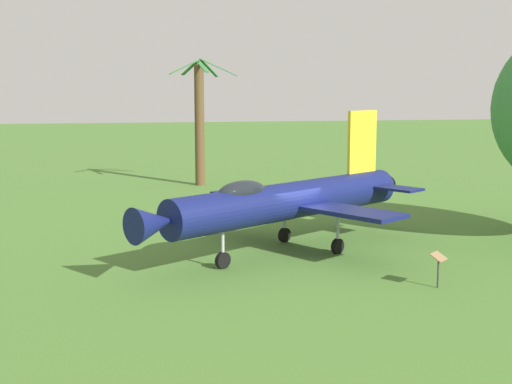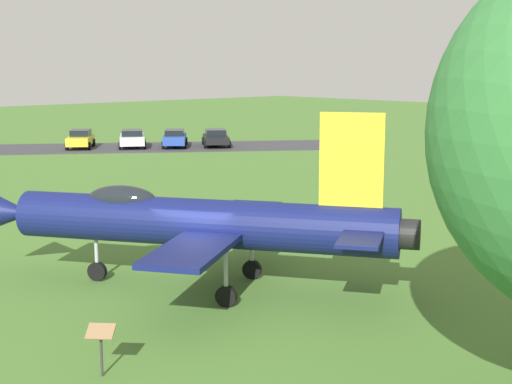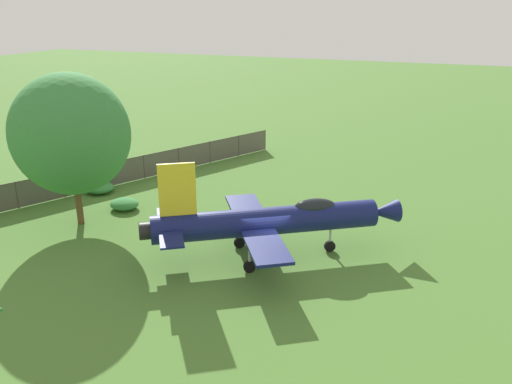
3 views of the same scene
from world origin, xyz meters
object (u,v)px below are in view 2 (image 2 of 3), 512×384
at_px(parked_car_black, 216,137).
at_px(parked_car_yellow, 80,139).
at_px(parked_car_white, 132,138).
at_px(parked_car_blue, 175,138).
at_px(palm_tree, 501,120).
at_px(info_plaque, 101,339).
at_px(display_jet, 191,221).

bearing_deg(parked_car_black, parked_car_yellow, -89.19).
relative_size(parked_car_white, parked_car_yellow, 1.08).
distance_m(parked_car_black, parked_car_yellow, 11.02).
relative_size(parked_car_blue, parked_car_white, 1.00).
relative_size(palm_tree, info_plaque, 7.12).
relative_size(info_plaque, parked_car_yellow, 0.26).
xyz_separation_m(display_jet, parked_car_black, (-25.61, -30.36, -1.36)).
distance_m(palm_tree, parked_car_white, 33.14).
bearing_deg(palm_tree, info_plaque, 11.21).
xyz_separation_m(display_jet, palm_tree, (-19.53, -1.12, 1.97)).
xyz_separation_m(display_jet, parked_car_blue, (-22.70, -32.14, -1.32)).
distance_m(parked_car_blue, parked_car_white, 3.46).
distance_m(display_jet, parked_car_black, 39.75).
height_order(display_jet, parked_car_blue, display_jet).
relative_size(parked_car_blue, parked_car_yellow, 1.08).
height_order(display_jet, parked_car_white, display_jet).
xyz_separation_m(palm_tree, parked_car_blue, (-3.18, -31.02, -3.29)).
distance_m(palm_tree, parked_car_blue, 31.35).
bearing_deg(parked_car_yellow, parked_car_blue, 91.60).
bearing_deg(parked_car_blue, info_plaque, -179.52).
relative_size(parked_car_black, parked_car_yellow, 1.09).
relative_size(parked_car_black, parked_car_white, 1.01).
bearing_deg(parked_car_blue, palm_tree, -147.38).
bearing_deg(parked_car_black, palm_tree, 23.27).
height_order(palm_tree, parked_car_black, palm_tree).
distance_m(palm_tree, parked_car_yellow, 35.73).
relative_size(palm_tree, parked_car_blue, 1.72).
height_order(parked_car_black, parked_car_yellow, parked_car_yellow).
bearing_deg(parked_car_black, parked_car_white, -87.84).
height_order(info_plaque, parked_car_blue, parked_car_blue).
xyz_separation_m(palm_tree, parked_car_yellow, (3.03, -35.44, -3.29)).
bearing_deg(parked_car_yellow, parked_car_white, 90.65).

